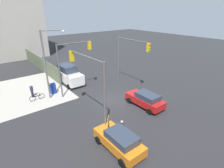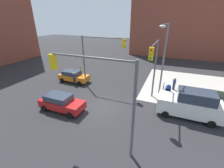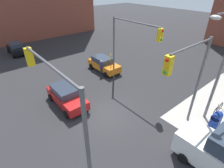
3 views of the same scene
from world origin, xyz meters
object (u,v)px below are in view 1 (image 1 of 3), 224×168
Objects in this scene: coupe_red at (145,99)px; traffic_signal_se_corner at (129,53)px; traffic_signal_ne_corner at (72,59)px; pedestrian_waiting at (32,91)px; pedestrian_crossing at (122,129)px; van_white_delivery at (69,74)px; sedan_orange at (119,141)px; mailbox_blue at (53,88)px; bicycle_leaning_on_fence at (37,97)px; traffic_signal_nw_corner at (90,77)px; street_lamp_corner at (48,60)px.

traffic_signal_se_corner is at bearing -25.43° from coupe_red.
traffic_signal_ne_corner reaches higher than pedestrian_waiting.
pedestrian_crossing reaches higher than pedestrian_waiting.
van_white_delivery reaches higher than pedestrian_waiting.
pedestrian_crossing reaches higher than sedan_orange.
traffic_signal_ne_corner reaches higher than pedestrian_crossing.
traffic_signal_se_corner is at bearing -112.40° from mailbox_blue.
van_white_delivery is 3.38× the size of pedestrian_waiting.
traffic_signal_se_corner is 1.20× the size of van_white_delivery.
bicycle_leaning_on_fence is (12.19, 2.47, -0.50)m from sedan_orange.
mailbox_blue is (3.92, 9.50, -3.89)m from traffic_signal_se_corner.
pedestrian_waiting reaches higher than mailbox_blue.
traffic_signal_se_corner is 7.31m from coupe_red.
traffic_signal_nw_corner is 7.51m from street_lamp_corner.
traffic_signal_nw_corner is at bearing -172.85° from street_lamp_corner.
traffic_signal_ne_corner is (6.81, -1.71, -0.07)m from traffic_signal_nw_corner.
mailbox_blue is 0.82× the size of bicycle_leaning_on_fence.
sedan_orange is 2.44× the size of bicycle_leaning_on_fence.
bicycle_leaning_on_fence is (0.46, 1.76, -4.35)m from street_lamp_corner.
sedan_orange is (-8.88, 9.22, -3.81)m from traffic_signal_se_corner.
traffic_signal_ne_corner is 4.55× the size of mailbox_blue.
sedan_orange is at bearing -100.44° from pedestrian_crossing.
sedan_orange is 0.96× the size of coupe_red.
pedestrian_crossing is (-2.45, 5.62, 0.11)m from coupe_red.
street_lamp_corner is 1.87× the size of sedan_orange.
traffic_signal_nw_corner is 4.06× the size of pedestrian_waiting.
van_white_delivery is (14.81, -2.92, 0.44)m from sedan_orange.
traffic_signal_se_corner is at bearing -133.26° from van_white_delivery.
street_lamp_corner reaches higher than traffic_signal_ne_corner.
traffic_signal_ne_corner is 4.06× the size of pedestrian_waiting.
van_white_delivery reaches higher than coupe_red.
van_white_delivery is (3.71, -0.99, -3.29)m from traffic_signal_ne_corner.
van_white_delivery is at bearing 120.85° from pedestrian_crossing.
pedestrian_waiting is at bearing 17.66° from traffic_signal_nw_corner.
street_lamp_corner reaches higher than mailbox_blue.
traffic_signal_nw_corner reaches higher than van_white_delivery.
mailbox_blue is 0.79× the size of pedestrian_crossing.
pedestrian_crossing is at bearing -168.67° from traffic_signal_nw_corner.
traffic_signal_ne_corner is at bearing -167.48° from pedestrian_waiting.
traffic_signal_ne_corner is 5.06m from van_white_delivery.
street_lamp_corner reaches higher than coupe_red.
traffic_signal_se_corner is 1.00× the size of traffic_signal_ne_corner.
street_lamp_corner is 12.37m from sedan_orange.
sedan_orange is (-4.28, 0.22, -3.80)m from traffic_signal_nw_corner.
mailbox_blue is 0.89× the size of pedestrian_waiting.
sedan_orange is 2.35× the size of pedestrian_crossing.
street_lamp_corner is 5.59× the size of mailbox_blue.
pedestrian_waiting is at bearing 42.25° from coupe_red.
coupe_red is 2.55× the size of bicycle_leaning_on_fence.
pedestrian_crossing reaches higher than coupe_red.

